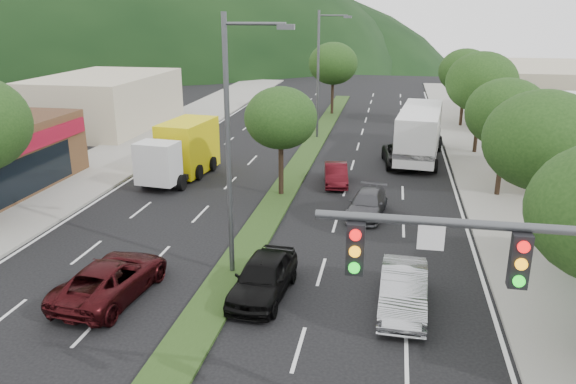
% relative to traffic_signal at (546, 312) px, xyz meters
% --- Properties ---
extents(sidewalk_right, '(5.00, 90.00, 0.15)m').
position_rel_traffic_signal_xyz_m(sidewalk_right, '(3.47, 26.54, -4.57)').
color(sidewalk_right, gray).
rests_on(sidewalk_right, ground).
extents(sidewalk_left, '(6.00, 90.00, 0.15)m').
position_rel_traffic_signal_xyz_m(sidewalk_left, '(-22.03, 26.54, -4.57)').
color(sidewalk_left, gray).
rests_on(sidewalk_left, ground).
extents(median, '(1.60, 56.00, 0.12)m').
position_rel_traffic_signal_xyz_m(median, '(-9.03, 29.54, -4.59)').
color(median, '#223814').
rests_on(median, ground).
extents(traffic_signal, '(6.12, 0.40, 7.00)m').
position_rel_traffic_signal_xyz_m(traffic_signal, '(0.00, 0.00, 0.00)').
color(traffic_signal, '#47494C').
rests_on(traffic_signal, ground).
extents(bldg_left_far, '(9.00, 14.00, 4.60)m').
position_rel_traffic_signal_xyz_m(bldg_left_far, '(-28.03, 35.54, -2.35)').
color(bldg_left_far, '#BFB497').
rests_on(bldg_left_far, ground).
extents(bldg_right_far, '(10.00, 16.00, 5.20)m').
position_rel_traffic_signal_xyz_m(bldg_right_far, '(10.47, 45.54, -2.05)').
color(bldg_right_far, '#BFB497').
rests_on(bldg_right_far, ground).
extents(hill_far, '(176.00, 132.00, 82.00)m').
position_rel_traffic_signal_xyz_m(hill_far, '(-89.03, 111.54, -4.65)').
color(hill_far, black).
rests_on(hill_far, ground).
extents(tree_r_b, '(4.80, 4.80, 6.94)m').
position_rel_traffic_signal_xyz_m(tree_r_b, '(2.97, 13.54, 0.39)').
color(tree_r_b, black).
rests_on(tree_r_b, sidewalk_right).
extents(tree_r_c, '(4.40, 4.40, 6.48)m').
position_rel_traffic_signal_xyz_m(tree_r_c, '(2.97, 21.54, 0.10)').
color(tree_r_c, black).
rests_on(tree_r_c, sidewalk_right).
extents(tree_r_d, '(5.00, 5.00, 7.17)m').
position_rel_traffic_signal_xyz_m(tree_r_d, '(2.97, 31.54, 0.54)').
color(tree_r_d, black).
rests_on(tree_r_d, sidewalk_right).
extents(tree_r_e, '(4.60, 4.60, 6.71)m').
position_rel_traffic_signal_xyz_m(tree_r_e, '(2.97, 41.54, 0.25)').
color(tree_r_e, black).
rests_on(tree_r_e, sidewalk_right).
extents(tree_med_near, '(4.00, 4.00, 6.02)m').
position_rel_traffic_signal_xyz_m(tree_med_near, '(-9.03, 19.54, -0.22)').
color(tree_med_near, black).
rests_on(tree_med_near, median).
extents(tree_med_far, '(4.80, 4.80, 6.94)m').
position_rel_traffic_signal_xyz_m(tree_med_far, '(-9.03, 45.54, 0.36)').
color(tree_med_far, black).
rests_on(tree_med_far, median).
extents(streetlight_near, '(2.60, 0.25, 10.00)m').
position_rel_traffic_signal_xyz_m(streetlight_near, '(-8.82, 9.54, 0.94)').
color(streetlight_near, '#47494C').
rests_on(streetlight_near, ground).
extents(streetlight_mid, '(2.60, 0.25, 10.00)m').
position_rel_traffic_signal_xyz_m(streetlight_mid, '(-8.82, 34.54, 0.94)').
color(streetlight_mid, '#47494C').
rests_on(streetlight_mid, ground).
extents(sedan_silver, '(1.69, 4.58, 1.50)m').
position_rel_traffic_signal_xyz_m(sedan_silver, '(-2.35, 7.88, -3.90)').
color(sedan_silver, '#9B9DA2').
rests_on(sedan_silver, ground).
extents(suv_maroon, '(2.88, 5.38, 1.44)m').
position_rel_traffic_signal_xyz_m(suv_maroon, '(-12.82, 6.87, -3.93)').
color(suv_maroon, '#330B0D').
rests_on(suv_maroon, ground).
extents(car_queue_a, '(2.12, 4.60, 1.53)m').
position_rel_traffic_signal_xyz_m(car_queue_a, '(-7.38, 7.94, -3.88)').
color(car_queue_a, black).
rests_on(car_queue_a, ground).
extents(car_queue_b, '(2.17, 4.34, 1.21)m').
position_rel_traffic_signal_xyz_m(car_queue_b, '(-4.08, 17.20, -4.04)').
color(car_queue_b, '#434348').
rests_on(car_queue_b, ground).
extents(car_queue_c, '(1.84, 3.95, 1.25)m').
position_rel_traffic_signal_xyz_m(car_queue_c, '(-6.20, 22.20, -4.02)').
color(car_queue_c, '#420B11').
rests_on(car_queue_c, ground).
extents(car_queue_d, '(2.78, 5.07, 1.34)m').
position_rel_traffic_signal_xyz_m(car_queue_d, '(-2.33, 27.20, -3.97)').
color(car_queue_d, black).
rests_on(car_queue_d, ground).
extents(box_truck, '(3.28, 7.11, 3.40)m').
position_rel_traffic_signal_xyz_m(box_truck, '(-15.82, 22.09, -3.04)').
color(box_truck, silver).
rests_on(box_truck, ground).
extents(motorhome, '(3.75, 9.48, 3.55)m').
position_rel_traffic_signal_xyz_m(motorhome, '(-1.14, 29.30, -2.75)').
color(motorhome, silver).
rests_on(motorhome, ground).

